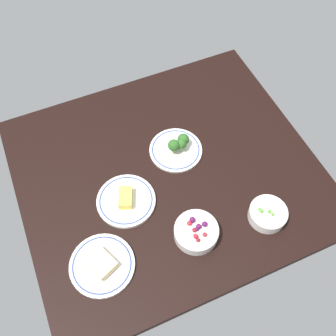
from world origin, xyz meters
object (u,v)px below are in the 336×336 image
at_px(bowl_berries, 196,232).
at_px(plate_broccoli, 177,148).
at_px(plate_sandwich, 102,265).
at_px(plate_cheese, 126,200).
at_px(bowl_peas, 268,214).

height_order(bowl_berries, plate_broccoli, plate_broccoli).
relative_size(bowl_berries, plate_broccoli, 0.74).
bearing_deg(plate_sandwich, plate_broccoli, -142.07).
height_order(bowl_berries, plate_cheese, bowl_berries).
relative_size(bowl_peas, plate_cheese, 0.63).
relative_size(plate_sandwich, plate_broccoli, 1.05).
distance_m(bowl_peas, plate_cheese, 0.53).
distance_m(bowl_peas, plate_broccoli, 0.45).
xyz_separation_m(bowl_berries, plate_sandwich, (0.35, -0.03, -0.02)).
xyz_separation_m(bowl_peas, plate_broccoli, (0.18, -0.41, -0.01)).
bearing_deg(plate_sandwich, plate_cheese, -128.95).
bearing_deg(plate_cheese, bowl_peas, 149.56).
bearing_deg(bowl_peas, bowl_berries, -8.68).
relative_size(bowl_berries, plate_cheese, 0.72).
height_order(bowl_peas, plate_sandwich, bowl_peas).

